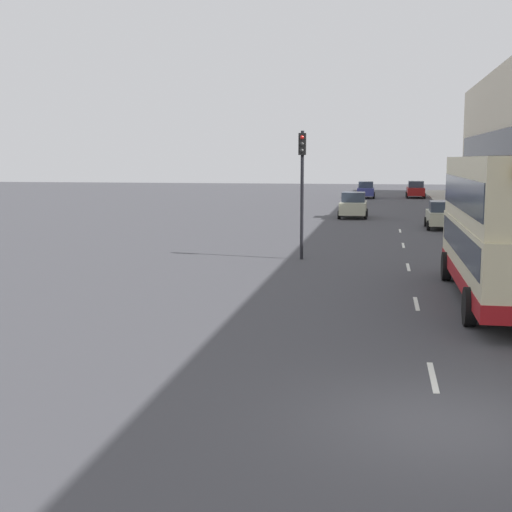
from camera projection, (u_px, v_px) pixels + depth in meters
ground_plane at (443, 424)px, 11.47m from camera, size 220.00×220.00×0.00m
pavement at (496, 221)px, 47.89m from camera, size 5.00×93.00×0.14m
lane_mark_0 at (433, 377)px, 13.93m from camera, size 0.12×2.00×0.01m
lane_mark_1 at (416, 304)px, 20.98m from camera, size 0.12×2.00×0.01m
lane_mark_2 at (408, 267)px, 28.03m from camera, size 0.12×2.00×0.01m
lane_mark_3 at (403, 245)px, 35.07m from camera, size 0.12×2.00×0.01m
lane_mark_4 at (400, 231)px, 42.12m from camera, size 0.12×2.00×0.01m
double_decker_bus_near at (504, 226)px, 20.95m from camera, size 2.85×10.80×4.30m
car_0 at (353, 205)px, 51.30m from camera, size 2.05×3.95×1.85m
car_1 at (416, 190)px, 77.36m from camera, size 2.00×4.53×1.83m
car_2 at (366, 190)px, 77.09m from camera, size 1.94×4.39×1.78m
car_3 at (443, 215)px, 43.32m from camera, size 2.03×4.18×1.69m
traffic_light_far_kerb at (302, 174)px, 29.77m from camera, size 0.30×0.32×5.39m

